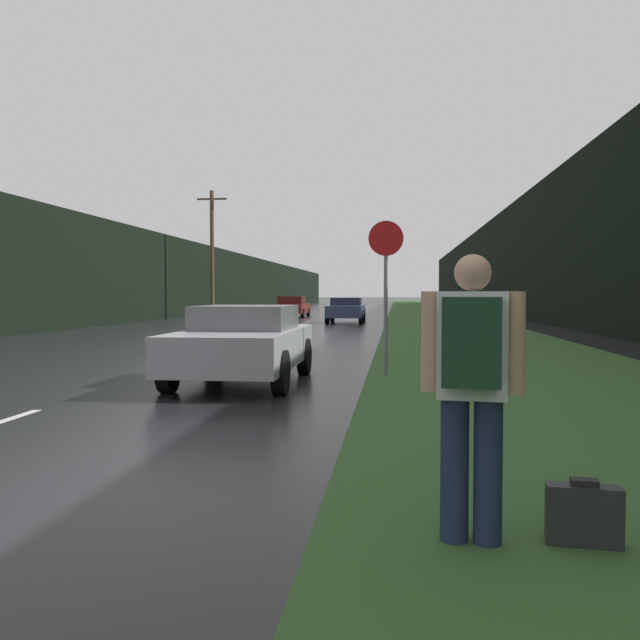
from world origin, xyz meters
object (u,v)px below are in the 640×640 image
hitchhiker_with_backpack (472,380)px  suitcase (584,516)px  stop_sign (386,283)px  car_passing_far (346,310)px  car_passing_near (244,342)px  car_oncoming (292,307)px

hitchhiker_with_backpack → suitcase: size_ratio=3.90×
stop_sign → car_passing_far: 23.05m
car_passing_near → car_oncoming: (-4.13, 32.23, -0.00)m
stop_sign → car_oncoming: size_ratio=0.64×
suitcase → car_passing_near: car_passing_near is taller
car_oncoming → suitcase: bearing=-78.8°
car_passing_near → car_passing_far: (-0.00, 23.93, 0.01)m
hitchhiker_with_backpack → car_passing_near: bearing=119.8°
suitcase → car_oncoming: size_ratio=0.10×
car_passing_far → car_oncoming: car_oncoming is taller
car_passing_far → car_oncoming: (-4.13, 8.30, -0.02)m
suitcase → car_passing_far: 31.35m
suitcase → car_passing_near: size_ratio=0.11×
hitchhiker_with_backpack → car_oncoming: hitchhiker_with_backpack is taller
car_passing_near → car_passing_far: car_passing_far is taller
car_passing_far → suitcase: bearing=96.8°
car_passing_far → car_oncoming: size_ratio=1.02×
stop_sign → car_passing_near: bearing=-157.0°
stop_sign → car_oncoming: 31.90m
hitchhiker_with_backpack → car_oncoming: 40.14m
hitchhiker_with_backpack → car_passing_far: hitchhiker_with_backpack is taller
stop_sign → suitcase: 8.47m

